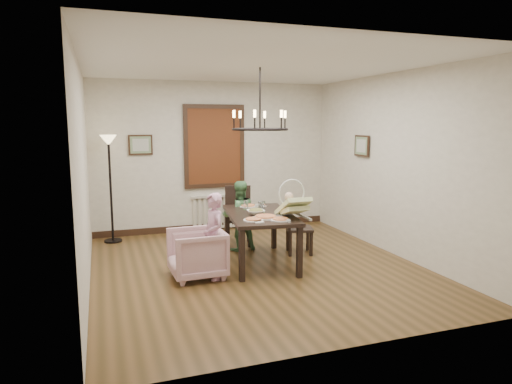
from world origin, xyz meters
TOP-DOWN VIEW (x-y plane):
  - room_shell at (0.00, 0.37)m, footprint 4.51×5.00m
  - dining_table at (0.10, 0.18)m, footprint 1.10×1.69m
  - chair_far at (0.10, 1.28)m, footprint 0.54×0.54m
  - chair_right at (0.86, 0.45)m, footprint 0.49×0.49m
  - armchair at (-0.89, -0.13)m, footprint 0.73×0.72m
  - elderly_woman at (-0.69, -0.25)m, footprint 0.28×0.38m
  - seated_man at (0.02, 0.95)m, footprint 0.48×0.38m
  - baby_bouncer at (0.42, -0.28)m, footprint 0.41×0.57m
  - salad_bowl at (0.03, 0.14)m, footprint 0.30×0.30m
  - pizza_platter at (0.06, -0.17)m, footprint 0.32×0.32m
  - drinking_glass at (0.19, 0.38)m, footprint 0.07×0.07m
  - window_blinds at (0.00, 2.46)m, footprint 1.00×0.03m
  - radiator at (0.00, 2.48)m, footprint 0.92×0.12m
  - picture_back at (-1.35, 2.47)m, footprint 0.42×0.03m
  - picture_right at (2.21, 0.90)m, footprint 0.03×0.42m
  - floor_lamp at (-1.90, 2.15)m, footprint 0.30×0.30m
  - chandelier at (0.10, 0.18)m, footprint 0.80×0.80m

SIDE VIEW (x-z plane):
  - armchair at x=-0.89m, z-range 0.00..0.65m
  - radiator at x=0.00m, z-range 0.04..0.66m
  - chair_right at x=0.86m, z-range 0.00..0.90m
  - seated_man at x=0.02m, z-range 0.00..0.94m
  - elderly_woman at x=-0.69m, z-range 0.00..0.95m
  - chair_far at x=0.10m, z-range 0.00..0.99m
  - dining_table at x=0.10m, z-range 0.29..1.03m
  - pizza_platter at x=0.06m, z-range 0.74..0.78m
  - salad_bowl at x=0.03m, z-range 0.74..0.82m
  - drinking_glass at x=0.19m, z-range 0.74..0.88m
  - floor_lamp at x=-1.90m, z-range 0.00..1.80m
  - baby_bouncer at x=0.42m, z-range 0.74..1.11m
  - room_shell at x=0.00m, z-range -0.01..2.80m
  - window_blinds at x=0.00m, z-range 0.90..2.30m
  - picture_back at x=-1.35m, z-range 1.47..1.83m
  - picture_right at x=2.21m, z-range 1.47..1.83m
  - chandelier at x=0.10m, z-range 1.93..1.97m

